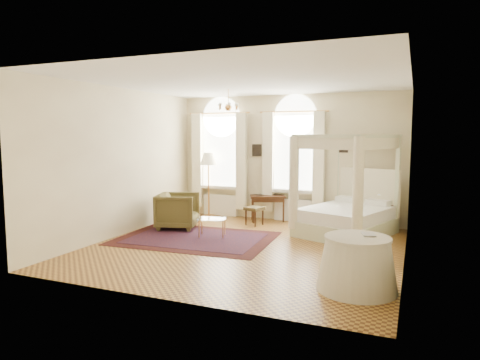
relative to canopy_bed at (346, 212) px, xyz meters
The scene contains 18 objects.
ground 2.58m from the canopy_bed, 132.31° to the right, with size 6.00×6.00×0.00m, color #B07F33.
room_walls 2.92m from the canopy_bed, 132.31° to the right, with size 6.00×6.00×6.00m.
window_left 3.86m from the canopy_bed, 164.43° to the left, with size 1.62×0.27×3.29m.
window_right 2.05m from the canopy_bed, 146.25° to the left, with size 1.62×0.27×3.29m.
chandelier 3.60m from the canopy_bed, 165.57° to the right, with size 0.51×0.45×0.50m.
wall_pictures 2.39m from the canopy_bed, 145.72° to the left, with size 2.54×0.03×0.39m.
canopy_bed is the anchor object (origin of this frame).
nightstand 1.15m from the canopy_bed, 47.18° to the left, with size 0.44×0.40×0.63m, color #3D2210.
nightstand_lamp 1.22m from the canopy_bed, 52.48° to the left, with size 0.30×0.30×0.44m.
writing_desk 2.30m from the canopy_bed, 158.81° to the left, with size 1.02×0.79×0.68m.
laptop 2.49m from the canopy_bed, 161.72° to the left, with size 0.31×0.20×0.02m, color black.
stool 2.29m from the canopy_bed, behind, with size 0.51×0.51×0.46m.
armchair 3.96m from the canopy_bed, 167.24° to the right, with size 0.92×0.95×0.86m, color #4D4521.
coffee_table 3.02m from the canopy_bed, 154.22° to the right, with size 0.71×0.59×0.42m.
floor_lamp 4.09m from the canopy_bed, 167.90° to the left, with size 0.46×0.46×1.77m.
oriental_rug 3.42m from the canopy_bed, 151.40° to the right, with size 3.44×2.57×0.01m.
side_table 3.55m from the canopy_bed, 78.76° to the right, with size 1.16×1.16×0.79m.
book 3.44m from the canopy_bed, 77.69° to the right, with size 0.19×0.25×0.02m, color black.
Camera 1 is at (3.12, -7.85, 2.25)m, focal length 32.00 mm.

